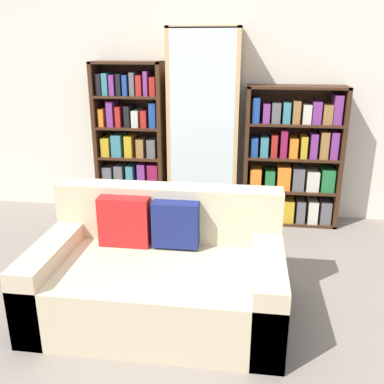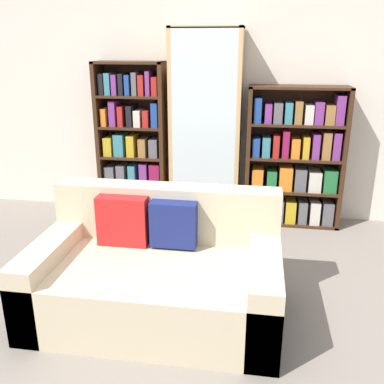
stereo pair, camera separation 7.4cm
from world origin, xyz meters
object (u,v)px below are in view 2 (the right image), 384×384
couch (157,274)px  bookshelf_left (133,144)px  bookshelf_right (295,161)px  wine_bottle (253,244)px  display_cabinet (206,129)px

couch → bookshelf_left: size_ratio=1.01×
bookshelf_left → bookshelf_right: bearing=-0.0°
couch → wine_bottle: (0.65, 0.89, -0.14)m
bookshelf_left → bookshelf_right: size_ratio=1.15×
couch → display_cabinet: (0.11, 1.75, 0.68)m
couch → bookshelf_right: (1.02, 1.76, 0.38)m
display_cabinet → bookshelf_right: (0.91, 0.02, -0.30)m
display_cabinet → wine_bottle: 1.31m
display_cabinet → wine_bottle: display_cabinet is taller
bookshelf_left → display_cabinet: 0.80m
couch → bookshelf_left: 1.95m
bookshelf_left → bookshelf_right: bookshelf_left is taller
couch → bookshelf_right: bookshelf_right is taller
display_cabinet → bookshelf_left: bearing=178.9°
bookshelf_right → wine_bottle: 1.09m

